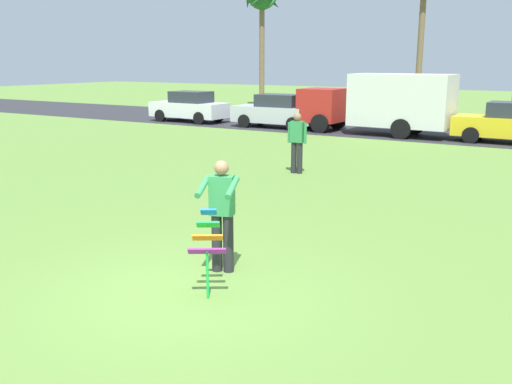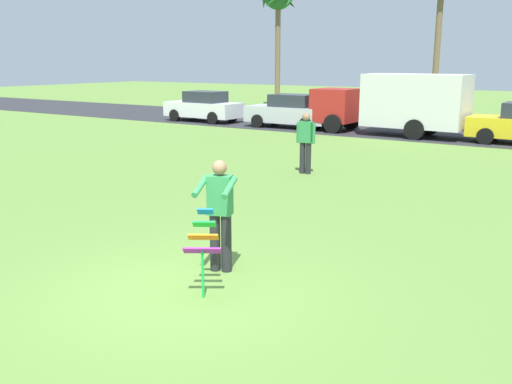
% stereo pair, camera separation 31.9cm
% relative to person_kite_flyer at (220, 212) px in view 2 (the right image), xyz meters
% --- Properties ---
extents(ground_plane, '(120.00, 120.00, 0.00)m').
position_rel_person_kite_flyer_xyz_m(ground_plane, '(-0.01, -0.92, -0.95)').
color(ground_plane, olive).
extents(road_strip, '(120.00, 8.00, 0.01)m').
position_rel_person_kite_flyer_xyz_m(road_strip, '(-0.01, 19.54, -0.95)').
color(road_strip, '#2D2D33').
rests_on(road_strip, ground).
extents(person_kite_flyer, '(0.69, 0.76, 1.73)m').
position_rel_person_kite_flyer_xyz_m(person_kite_flyer, '(0.00, 0.00, 0.00)').
color(person_kite_flyer, '#26262B').
rests_on(person_kite_flyer, ground).
extents(kite_held, '(0.64, 0.73, 1.15)m').
position_rel_person_kite_flyer_xyz_m(kite_held, '(0.30, -0.79, -0.18)').
color(kite_held, blue).
rests_on(kite_held, ground).
extents(parked_car_white, '(4.25, 1.93, 1.60)m').
position_rel_person_kite_flyer_xyz_m(parked_car_white, '(-13.64, 17.14, -0.18)').
color(parked_car_white, white).
rests_on(parked_car_white, ground).
extents(parked_car_silver, '(4.23, 1.89, 1.60)m').
position_rel_person_kite_flyer_xyz_m(parked_car_silver, '(-8.39, 17.14, -0.18)').
color(parked_car_silver, silver).
rests_on(parked_car_silver, ground).
extents(parked_truck_red_cab, '(6.76, 2.28, 2.62)m').
position_rel_person_kite_flyer_xyz_m(parked_truck_red_cab, '(-3.17, 17.14, 0.46)').
color(parked_truck_red_cab, '#B2231E').
rests_on(parked_truck_red_cab, ground).
extents(person_walker_near, '(0.57, 0.25, 1.73)m').
position_rel_person_kite_flyer_xyz_m(person_walker_near, '(-2.49, 7.51, -0.02)').
color(person_walker_near, '#26262B').
rests_on(person_walker_near, ground).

